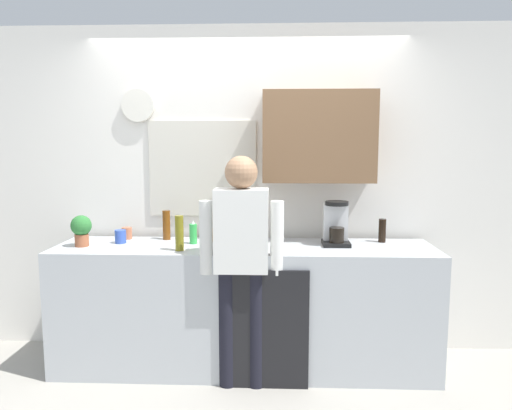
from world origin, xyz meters
TOP-DOWN VIEW (x-y plane):
  - ground_plane at (0.00, 0.00)m, footprint 8.00×8.00m
  - kitchen_counter at (0.00, 0.30)m, footprint 2.79×0.64m
  - dishwasher_panel at (0.18, -0.03)m, footprint 0.56×0.02m
  - back_wall_assembly at (0.07, 0.70)m, footprint 4.39×0.42m
  - coffee_maker at (0.68, 0.38)m, footprint 0.20×0.20m
  - bottle_dark_sauce at (1.04, 0.48)m, footprint 0.06×0.06m
  - bottle_amber_beer at (-0.63, 0.52)m, footprint 0.06×0.06m
  - bottle_olive_oil at (-0.45, 0.13)m, footprint 0.06×0.06m
  - cup_terracotta_mug at (-0.95, 0.52)m, footprint 0.08×0.08m
  - cup_blue_mug at (-0.95, 0.37)m, footprint 0.08×0.08m
  - mixing_bowl at (-0.18, 0.53)m, footprint 0.22×0.22m
  - potted_plant at (-1.19, 0.24)m, footprint 0.15×0.15m
  - dish_soap at (-0.39, 0.37)m, footprint 0.06×0.06m
  - person_at_sink at (0.00, 0.00)m, footprint 0.57×0.22m

SIDE VIEW (x-z plane):
  - ground_plane at x=0.00m, z-range 0.00..0.00m
  - dishwasher_panel at x=0.18m, z-range 0.00..0.84m
  - kitchen_counter at x=0.00m, z-range 0.00..0.93m
  - person_at_sink at x=0.00m, z-range 0.15..1.75m
  - mixing_bowl at x=-0.18m, z-range 0.93..1.01m
  - cup_terracotta_mug at x=-0.95m, z-range 0.93..1.02m
  - cup_blue_mug at x=-0.95m, z-range 0.93..1.03m
  - dish_soap at x=-0.39m, z-range 0.92..1.10m
  - bottle_dark_sauce at x=1.04m, z-range 0.93..1.11m
  - bottle_amber_beer at x=-0.63m, z-range 0.93..1.16m
  - bottle_olive_oil at x=-0.45m, z-range 0.93..1.18m
  - potted_plant at x=-1.19m, z-range 0.95..1.18m
  - coffee_maker at x=0.68m, z-range 0.91..1.24m
  - back_wall_assembly at x=0.07m, z-range 0.06..2.66m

